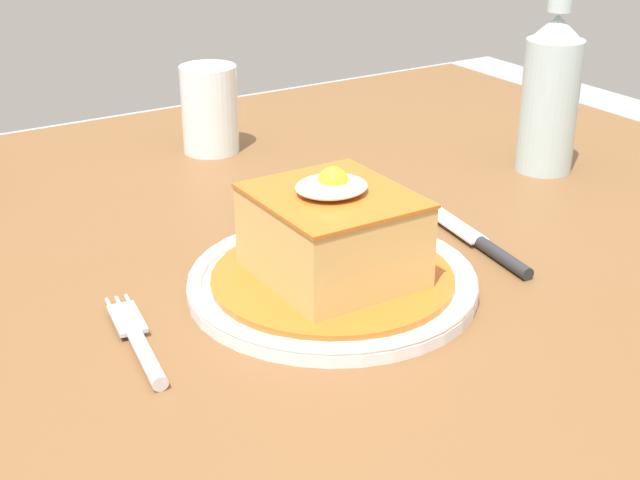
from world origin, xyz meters
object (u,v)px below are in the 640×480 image
(main_plate, at_px, (332,282))
(beer_bottle_clear, at_px, (551,85))
(drinking_glass, at_px, (210,115))
(knife, at_px, (489,248))
(fork, at_px, (140,345))

(main_plate, xyz_separation_m, beer_bottle_clear, (0.37, 0.13, 0.09))
(drinking_glass, bearing_deg, main_plate, -100.84)
(knife, relative_size, beer_bottle_clear, 0.62)
(fork, relative_size, drinking_glass, 1.35)
(beer_bottle_clear, bearing_deg, main_plate, -161.04)
(fork, bearing_deg, knife, -1.17)
(fork, distance_m, knife, 0.34)
(main_plate, height_order, beer_bottle_clear, beer_bottle_clear)
(beer_bottle_clear, height_order, drinking_glass, beer_bottle_clear)
(main_plate, relative_size, fork, 1.73)
(knife, distance_m, beer_bottle_clear, 0.27)
(drinking_glass, bearing_deg, fork, -122.22)
(fork, xyz_separation_m, beer_bottle_clear, (0.55, 0.13, 0.09))
(main_plate, bearing_deg, fork, -177.82)
(knife, relative_size, drinking_glass, 1.58)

